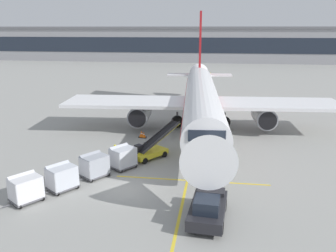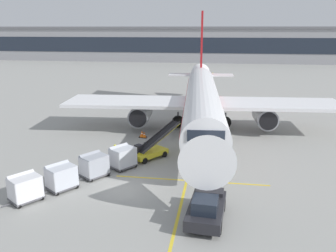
{
  "view_description": "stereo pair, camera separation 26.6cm",
  "coord_description": "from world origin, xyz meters",
  "px_view_note": "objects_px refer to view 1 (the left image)",
  "views": [
    {
      "loc": [
        6.53,
        -23.14,
        11.52
      ],
      "look_at": [
        2.21,
        6.85,
        3.02
      ],
      "focal_mm": 37.71,
      "sensor_mm": 36.0,
      "label": 1
    },
    {
      "loc": [
        6.8,
        -23.1,
        11.52
      ],
      "look_at": [
        2.21,
        6.85,
        3.02
      ],
      "focal_mm": 37.71,
      "sensor_mm": 36.0,
      "label": 2
    }
  ],
  "objects_px": {
    "baggage_cart_second": "(94,165)",
    "ground_crew_by_loader": "(127,156)",
    "ground_crew_by_carts": "(115,153)",
    "baggage_cart_third": "(62,177)",
    "baggage_cart_fourth": "(25,188)",
    "baggage_cart_lead": "(123,157)",
    "parked_airplane": "(201,99)",
    "pushback_tug": "(208,208)",
    "safety_cone_engine_keepout": "(141,134)",
    "safety_cone_wingtip": "(144,135)",
    "belt_loader": "(151,149)"
  },
  "relations": [
    {
      "from": "safety_cone_engine_keepout",
      "to": "baggage_cart_fourth",
      "type": "bearing_deg",
      "value": -106.78
    },
    {
      "from": "baggage_cart_third",
      "to": "safety_cone_engine_keepout",
      "type": "height_order",
      "value": "baggage_cart_third"
    },
    {
      "from": "baggage_cart_fourth",
      "to": "ground_crew_by_carts",
      "type": "bearing_deg",
      "value": 61.9
    },
    {
      "from": "pushback_tug",
      "to": "safety_cone_engine_keepout",
      "type": "bearing_deg",
      "value": 115.44
    },
    {
      "from": "baggage_cart_second",
      "to": "baggage_cart_fourth",
      "type": "relative_size",
      "value": 1.0
    },
    {
      "from": "parked_airplane",
      "to": "ground_crew_by_loader",
      "type": "height_order",
      "value": "parked_airplane"
    },
    {
      "from": "safety_cone_engine_keepout",
      "to": "baggage_cart_third",
      "type": "bearing_deg",
      "value": -102.78
    },
    {
      "from": "baggage_cart_second",
      "to": "parked_airplane",
      "type": "bearing_deg",
      "value": 62.39
    },
    {
      "from": "ground_crew_by_carts",
      "to": "safety_cone_engine_keepout",
      "type": "distance_m",
      "value": 7.89
    },
    {
      "from": "ground_crew_by_loader",
      "to": "ground_crew_by_carts",
      "type": "height_order",
      "value": "same"
    },
    {
      "from": "ground_crew_by_loader",
      "to": "baggage_cart_lead",
      "type": "bearing_deg",
      "value": -139.81
    },
    {
      "from": "baggage_cart_fourth",
      "to": "pushback_tug",
      "type": "relative_size",
      "value": 0.59
    },
    {
      "from": "ground_crew_by_carts",
      "to": "baggage_cart_lead",
      "type": "bearing_deg",
      "value": -44.27
    },
    {
      "from": "pushback_tug",
      "to": "safety_cone_wingtip",
      "type": "height_order",
      "value": "pushback_tug"
    },
    {
      "from": "ground_crew_by_loader",
      "to": "ground_crew_by_carts",
      "type": "bearing_deg",
      "value": 152.48
    },
    {
      "from": "parked_airplane",
      "to": "safety_cone_wingtip",
      "type": "relative_size",
      "value": 64.83
    },
    {
      "from": "baggage_cart_third",
      "to": "ground_crew_by_carts",
      "type": "distance_m",
      "value": 6.03
    },
    {
      "from": "baggage_cart_second",
      "to": "pushback_tug",
      "type": "distance_m",
      "value": 10.61
    },
    {
      "from": "baggage_cart_lead",
      "to": "baggage_cart_second",
      "type": "height_order",
      "value": "same"
    },
    {
      "from": "baggage_cart_second",
      "to": "ground_crew_by_loader",
      "type": "distance_m",
      "value": 3.13
    },
    {
      "from": "baggage_cart_third",
      "to": "ground_crew_by_loader",
      "type": "distance_m",
      "value": 6.09
    },
    {
      "from": "pushback_tug",
      "to": "ground_crew_by_loader",
      "type": "relative_size",
      "value": 2.61
    },
    {
      "from": "baggage_cart_second",
      "to": "ground_crew_by_carts",
      "type": "relative_size",
      "value": 1.54
    },
    {
      "from": "baggage_cart_fourth",
      "to": "safety_cone_engine_keepout",
      "type": "distance_m",
      "value": 16.17
    },
    {
      "from": "baggage_cart_third",
      "to": "baggage_cart_fourth",
      "type": "distance_m",
      "value": 2.67
    },
    {
      "from": "baggage_cart_third",
      "to": "ground_crew_by_loader",
      "type": "xyz_separation_m",
      "value": [
        3.62,
        4.9,
        -0.0
      ]
    },
    {
      "from": "baggage_cart_second",
      "to": "ground_crew_by_loader",
      "type": "relative_size",
      "value": 1.54
    },
    {
      "from": "baggage_cart_lead",
      "to": "ground_crew_by_carts",
      "type": "bearing_deg",
      "value": 135.73
    },
    {
      "from": "baggage_cart_second",
      "to": "ground_crew_by_carts",
      "type": "distance_m",
      "value": 3.12
    },
    {
      "from": "baggage_cart_third",
      "to": "baggage_cart_fourth",
      "type": "height_order",
      "value": "same"
    },
    {
      "from": "safety_cone_wingtip",
      "to": "ground_crew_by_carts",
      "type": "bearing_deg",
      "value": -96.45
    },
    {
      "from": "baggage_cart_lead",
      "to": "ground_crew_by_loader",
      "type": "relative_size",
      "value": 1.54
    },
    {
      "from": "ground_crew_by_carts",
      "to": "baggage_cart_second",
      "type": "bearing_deg",
      "value": -105.94
    },
    {
      "from": "ground_crew_by_carts",
      "to": "baggage_cart_fourth",
      "type": "bearing_deg",
      "value": -118.1
    },
    {
      "from": "baggage_cart_lead",
      "to": "baggage_cart_third",
      "type": "distance_m",
      "value": 5.71
    },
    {
      "from": "baggage_cart_lead",
      "to": "safety_cone_engine_keepout",
      "type": "height_order",
      "value": "baggage_cart_lead"
    },
    {
      "from": "belt_loader",
      "to": "safety_cone_wingtip",
      "type": "height_order",
      "value": "belt_loader"
    },
    {
      "from": "parked_airplane",
      "to": "baggage_cart_fourth",
      "type": "distance_m",
      "value": 22.3
    },
    {
      "from": "baggage_cart_fourth",
      "to": "baggage_cart_second",
      "type": "bearing_deg",
      "value": 55.22
    },
    {
      "from": "baggage_cart_third",
      "to": "pushback_tug",
      "type": "distance_m",
      "value": 11.11
    },
    {
      "from": "belt_loader",
      "to": "baggage_cart_fourth",
      "type": "distance_m",
      "value": 11.73
    },
    {
      "from": "baggage_cart_fourth",
      "to": "parked_airplane",
      "type": "bearing_deg",
      "value": 60.57
    },
    {
      "from": "pushback_tug",
      "to": "ground_crew_by_loader",
      "type": "xyz_separation_m",
      "value": [
        -7.12,
        7.74,
        0.17
      ]
    },
    {
      "from": "safety_cone_wingtip",
      "to": "baggage_cart_second",
      "type": "bearing_deg",
      "value": -99.16
    },
    {
      "from": "baggage_cart_lead",
      "to": "pushback_tug",
      "type": "xyz_separation_m",
      "value": [
        7.41,
        -7.49,
        -0.17
      ]
    },
    {
      "from": "pushback_tug",
      "to": "safety_cone_engine_keepout",
      "type": "xyz_separation_m",
      "value": [
        -7.71,
        16.2,
        -0.47
      ]
    },
    {
      "from": "baggage_cart_third",
      "to": "parked_airplane",
      "type": "bearing_deg",
      "value": 61.7
    },
    {
      "from": "ground_crew_by_carts",
      "to": "baggage_cart_third",
      "type": "bearing_deg",
      "value": -113.84
    },
    {
      "from": "parked_airplane",
      "to": "pushback_tug",
      "type": "xyz_separation_m",
      "value": [
        1.49,
        -20.02,
        -2.83
      ]
    },
    {
      "from": "parked_airplane",
      "to": "baggage_cart_third",
      "type": "xyz_separation_m",
      "value": [
        -9.25,
        -17.17,
        -2.66
      ]
    }
  ]
}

